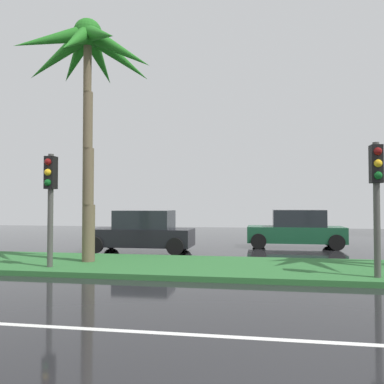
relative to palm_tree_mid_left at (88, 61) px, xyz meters
name	(u,v)px	position (x,y,z in m)	size (l,w,h in m)	color
ground_plane	(277,268)	(5.97, 1.13, -6.64)	(90.00, 42.00, 0.10)	black
near_lane_divider_stripe	(298,341)	(5.97, -5.87, -6.59)	(81.00, 0.14, 0.01)	white
median_strip	(279,269)	(5.97, 0.13, -6.51)	(85.50, 4.00, 0.15)	#2D6B33
palm_tree_mid_left	(88,61)	(0.00, 0.00, 0.00)	(4.42, 4.55, 7.80)	brown
traffic_signal_median_left	(50,189)	(-0.62, -1.13, -4.16)	(0.28, 0.43, 3.30)	#4C4C47
traffic_signal_median_right	(377,184)	(8.32, -1.26, -4.10)	(0.28, 0.43, 3.39)	#4C4C47
car_in_traffic_leading	(142,232)	(0.57, 4.13, -5.76)	(4.30, 2.02, 1.72)	black
car_in_traffic_second	(296,229)	(7.05, 6.87, -5.76)	(4.30, 2.02, 1.72)	#195133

